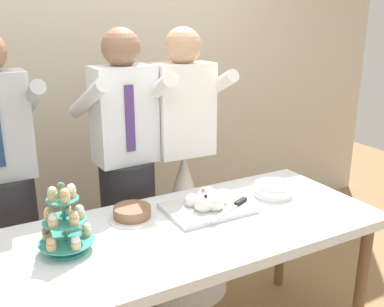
{
  "coord_description": "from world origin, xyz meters",
  "views": [
    {
      "loc": [
        -0.92,
        -1.64,
        1.72
      ],
      "look_at": [
        0.07,
        0.15,
        1.07
      ],
      "focal_mm": 41.25,
      "sensor_mm": 36.0,
      "label": 1
    }
  ],
  "objects_px": {
    "dessert_table": "(195,239)",
    "person_groom": "(128,189)",
    "cupcake_stand": "(65,224)",
    "main_cake_tray": "(208,204)",
    "person_bride": "(184,205)",
    "plate_stack": "(273,190)",
    "round_cake": "(132,213)",
    "person_guest": "(5,208)"
  },
  "relations": [
    {
      "from": "cupcake_stand",
      "to": "round_cake",
      "type": "distance_m",
      "value": 0.4
    },
    {
      "from": "person_bride",
      "to": "person_guest",
      "type": "bearing_deg",
      "value": 174.5
    },
    {
      "from": "cupcake_stand",
      "to": "plate_stack",
      "type": "xyz_separation_m",
      "value": [
        1.13,
        0.05,
        -0.09
      ]
    },
    {
      "from": "cupcake_stand",
      "to": "plate_stack",
      "type": "distance_m",
      "value": 1.14
    },
    {
      "from": "main_cake_tray",
      "to": "round_cake",
      "type": "xyz_separation_m",
      "value": [
        -0.37,
        0.1,
        -0.01
      ]
    },
    {
      "from": "cupcake_stand",
      "to": "main_cake_tray",
      "type": "distance_m",
      "value": 0.72
    },
    {
      "from": "main_cake_tray",
      "to": "person_groom",
      "type": "relative_size",
      "value": 0.25
    },
    {
      "from": "plate_stack",
      "to": "person_groom",
      "type": "bearing_deg",
      "value": 140.45
    },
    {
      "from": "person_bride",
      "to": "dessert_table",
      "type": "bearing_deg",
      "value": -113.16
    },
    {
      "from": "dessert_table",
      "to": "round_cake",
      "type": "height_order",
      "value": "round_cake"
    },
    {
      "from": "person_groom",
      "to": "person_bride",
      "type": "distance_m",
      "value": 0.39
    },
    {
      "from": "person_bride",
      "to": "person_guest",
      "type": "distance_m",
      "value": 1.03
    },
    {
      "from": "dessert_table",
      "to": "cupcake_stand",
      "type": "xyz_separation_m",
      "value": [
        -0.59,
        0.05,
        0.2
      ]
    },
    {
      "from": "dessert_table",
      "to": "person_groom",
      "type": "height_order",
      "value": "person_groom"
    },
    {
      "from": "main_cake_tray",
      "to": "plate_stack",
      "type": "xyz_separation_m",
      "value": [
        0.42,
        0.0,
        -0.01
      ]
    },
    {
      "from": "main_cake_tray",
      "to": "person_bride",
      "type": "relative_size",
      "value": 0.25
    },
    {
      "from": "main_cake_tray",
      "to": "person_groom",
      "type": "distance_m",
      "value": 0.58
    },
    {
      "from": "cupcake_stand",
      "to": "person_guest",
      "type": "bearing_deg",
      "value": 104.54
    },
    {
      "from": "main_cake_tray",
      "to": "person_groom",
      "type": "bearing_deg",
      "value": 113.06
    },
    {
      "from": "plate_stack",
      "to": "round_cake",
      "type": "xyz_separation_m",
      "value": [
        -0.78,
        0.1,
        -0.01
      ]
    },
    {
      "from": "dessert_table",
      "to": "cupcake_stand",
      "type": "relative_size",
      "value": 5.9
    },
    {
      "from": "plate_stack",
      "to": "person_bride",
      "type": "bearing_deg",
      "value": 120.22
    },
    {
      "from": "person_bride",
      "to": "round_cake",
      "type": "bearing_deg",
      "value": -141.16
    },
    {
      "from": "cupcake_stand",
      "to": "round_cake",
      "type": "xyz_separation_m",
      "value": [
        0.35,
        0.16,
        -0.1
      ]
    },
    {
      "from": "dessert_table",
      "to": "person_groom",
      "type": "distance_m",
      "value": 0.64
    },
    {
      "from": "person_groom",
      "to": "person_guest",
      "type": "distance_m",
      "value": 0.66
    },
    {
      "from": "cupcake_stand",
      "to": "person_guest",
      "type": "xyz_separation_m",
      "value": [
        -0.17,
        0.65,
        -0.15
      ]
    },
    {
      "from": "main_cake_tray",
      "to": "round_cake",
      "type": "height_order",
      "value": "main_cake_tray"
    },
    {
      "from": "person_guest",
      "to": "dessert_table",
      "type": "bearing_deg",
      "value": -42.73
    },
    {
      "from": "cupcake_stand",
      "to": "person_bride",
      "type": "height_order",
      "value": "person_bride"
    },
    {
      "from": "plate_stack",
      "to": "main_cake_tray",
      "type": "bearing_deg",
      "value": -179.99
    },
    {
      "from": "main_cake_tray",
      "to": "round_cake",
      "type": "distance_m",
      "value": 0.38
    },
    {
      "from": "cupcake_stand",
      "to": "main_cake_tray",
      "type": "relative_size",
      "value": 0.72
    },
    {
      "from": "plate_stack",
      "to": "person_groom",
      "type": "relative_size",
      "value": 0.13
    },
    {
      "from": "main_cake_tray",
      "to": "round_cake",
      "type": "bearing_deg",
      "value": 164.36
    },
    {
      "from": "round_cake",
      "to": "person_guest",
      "type": "bearing_deg",
      "value": 136.49
    },
    {
      "from": "cupcake_stand",
      "to": "plate_stack",
      "type": "relative_size",
      "value": 1.42
    },
    {
      "from": "person_bride",
      "to": "main_cake_tray",
      "type": "bearing_deg",
      "value": -104.31
    },
    {
      "from": "cupcake_stand",
      "to": "person_groom",
      "type": "bearing_deg",
      "value": 50.06
    },
    {
      "from": "plate_stack",
      "to": "round_cake",
      "type": "height_order",
      "value": "plate_stack"
    },
    {
      "from": "round_cake",
      "to": "person_bride",
      "type": "xyz_separation_m",
      "value": [
        0.49,
        0.4,
        -0.22
      ]
    },
    {
      "from": "person_groom",
      "to": "person_bride",
      "type": "bearing_deg",
      "value": -5.38
    }
  ]
}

